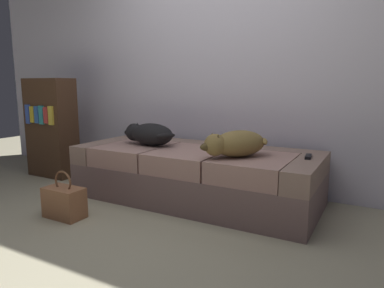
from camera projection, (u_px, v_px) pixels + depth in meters
The scene contains 8 objects.
ground_plane at pixel (117, 246), 2.28m from camera, with size 10.00×10.00×0.00m, color #9E987C.
back_wall at pixel (223, 47), 3.46m from camera, with size 6.40×0.10×2.80m, color silver.
couch at pixel (195, 174), 3.16m from camera, with size 2.16×0.91×0.47m.
dog_dark at pixel (149, 134), 3.29m from camera, with size 0.61×0.30×0.21m.
dog_tan at pixel (235, 144), 2.75m from camera, with size 0.48×0.56×0.21m.
tv_remote at pixel (308, 157), 2.72m from camera, with size 0.04×0.15×0.02m, color black.
handbag at pixel (64, 202), 2.75m from camera, with size 0.32×0.18×0.38m.
bookshelf at pixel (52, 128), 3.96m from camera, with size 0.56×0.30×1.10m.
Camera 1 is at (1.46, -1.63, 1.04)m, focal length 32.78 mm.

